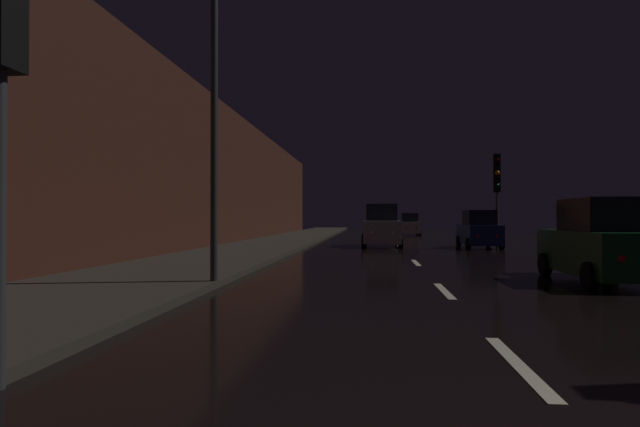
% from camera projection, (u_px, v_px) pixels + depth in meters
% --- Properties ---
extents(ground, '(26.45, 84.00, 0.02)m').
position_uv_depth(ground, '(399.00, 246.00, 26.45)').
color(ground, black).
extents(sidewalk_left, '(4.40, 84.00, 0.15)m').
position_uv_depth(sidewalk_left, '(272.00, 244.00, 27.18)').
color(sidewalk_left, '#38332B').
rests_on(sidewalk_left, ground).
extents(building_facade_left, '(0.80, 63.00, 7.61)m').
position_uv_depth(building_facade_left, '(205.00, 172.00, 24.00)').
color(building_facade_left, '#472319').
rests_on(building_facade_left, ground).
extents(lane_centerline, '(0.16, 30.13, 0.01)m').
position_uv_depth(lane_centerline, '(407.00, 254.00, 20.48)').
color(lane_centerline, beige).
rests_on(lane_centerline, ground).
extents(traffic_light_far_right, '(0.33, 0.47, 4.70)m').
position_uv_depth(traffic_light_far_right, '(497.00, 180.00, 24.22)').
color(traffic_light_far_right, '#38383A').
rests_on(traffic_light_far_right, ground).
extents(streetlamp_overhead, '(1.70, 0.44, 8.40)m').
position_uv_depth(streetlamp_overhead, '(233.00, 38.00, 10.64)').
color(streetlamp_overhead, '#2D2D30').
rests_on(streetlamp_overhead, ground).
extents(car_approaching_headlights, '(2.06, 4.46, 2.25)m').
position_uv_depth(car_approaching_headlights, '(381.00, 227.00, 25.94)').
color(car_approaching_headlights, '#A5A8AD').
rests_on(car_approaching_headlights, ground).
extents(car_distant_taillights, '(1.77, 3.82, 1.93)m').
position_uv_depth(car_distant_taillights, '(409.00, 225.00, 42.75)').
color(car_distant_taillights, silver).
rests_on(car_distant_taillights, ground).
extents(car_parked_right_near, '(1.82, 3.95, 1.99)m').
position_uv_depth(car_parked_right_near, '(601.00, 244.00, 11.57)').
color(car_parked_right_near, '#0F3819').
rests_on(car_parked_right_near, ground).
extents(car_parked_right_far, '(1.75, 3.79, 1.91)m').
position_uv_depth(car_parked_right_far, '(479.00, 231.00, 24.65)').
color(car_parked_right_far, '#141E51').
rests_on(car_parked_right_far, ground).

